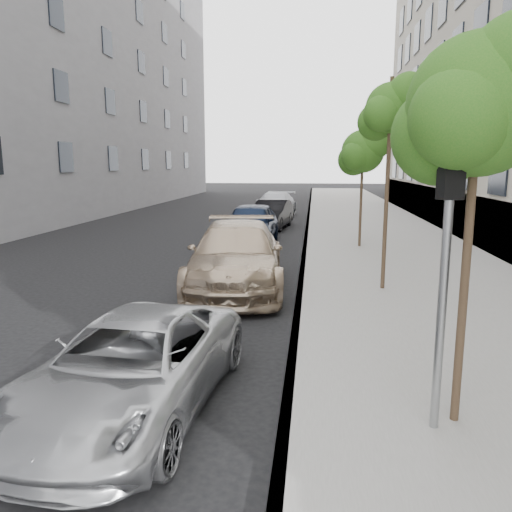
% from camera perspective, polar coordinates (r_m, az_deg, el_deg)
% --- Properties ---
extents(ground, '(160.00, 160.00, 0.00)m').
position_cam_1_polar(ground, '(5.53, -11.05, -24.70)').
color(ground, black).
rests_on(ground, ground).
extents(sidewalk, '(6.40, 72.00, 0.14)m').
position_cam_1_polar(sidewalk, '(28.60, 12.27, 4.02)').
color(sidewalk, gray).
rests_on(sidewalk, ground).
extents(curb, '(0.15, 72.00, 0.14)m').
position_cam_1_polar(curb, '(28.46, 5.98, 4.17)').
color(curb, '#9E9B93').
rests_on(curb, ground).
extents(tree_near, '(1.83, 1.63, 4.56)m').
position_cam_1_polar(tree_near, '(6.08, 24.33, 15.47)').
color(tree_near, '#38281C').
rests_on(tree_near, sidewalk).
extents(tree_mid, '(1.55, 1.35, 5.08)m').
position_cam_1_polar(tree_mid, '(12.48, 15.27, 15.94)').
color(tree_mid, '#38281C').
rests_on(tree_mid, sidewalk).
extents(tree_far, '(1.85, 1.65, 4.39)m').
position_cam_1_polar(tree_far, '(18.88, 12.20, 11.63)').
color(tree_far, '#38281C').
rests_on(tree_far, sidewalk).
extents(signal_pole, '(0.28, 0.24, 3.19)m').
position_cam_1_polar(signal_pole, '(5.86, 20.82, -0.39)').
color(signal_pole, '#939699').
rests_on(signal_pole, sidewalk).
extents(minivan, '(2.39, 4.57, 1.23)m').
position_cam_1_polar(minivan, '(6.74, -13.93, -12.09)').
color(minivan, '#A7A9AC').
rests_on(minivan, ground).
extents(suv, '(2.86, 5.95, 1.67)m').
position_cam_1_polar(suv, '(12.85, -2.26, 0.02)').
color(suv, tan).
rests_on(suv, ground).
extents(sedan_blue, '(1.97, 4.86, 1.66)m').
position_cam_1_polar(sedan_blue, '(19.85, -0.57, 3.71)').
color(sedan_blue, black).
rests_on(sedan_blue, ground).
extents(sedan_black, '(2.01, 4.43, 1.41)m').
position_cam_1_polar(sedan_black, '(24.93, 1.80, 4.80)').
color(sedan_black, black).
rests_on(sedan_black, ground).
extents(sedan_rear, '(2.60, 5.31, 1.49)m').
position_cam_1_polar(sedan_rear, '(30.29, 2.17, 5.88)').
color(sedan_rear, '#B4B7BD').
rests_on(sedan_rear, ground).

